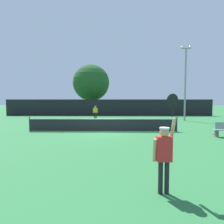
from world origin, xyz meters
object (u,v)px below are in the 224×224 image
at_px(player_serving, 164,150).
at_px(tennis_ball, 81,127).
at_px(parked_car_mid, 150,108).
at_px(light_pole, 185,78).
at_px(large_tree, 91,83).
at_px(parked_car_near, 124,108).
at_px(player_receiving, 95,111).
at_px(spare_racket, 215,134).

distance_m(player_serving, tennis_ball, 12.85).
bearing_deg(parked_car_mid, light_pole, -85.43).
bearing_deg(parked_car_mid, large_tree, 174.92).
relative_size(light_pole, large_tree, 0.99).
bearing_deg(player_serving, parked_car_near, 89.21).
bearing_deg(player_receiving, spare_racket, 131.27).
bearing_deg(player_receiving, light_pole, 170.36).
relative_size(light_pole, parked_car_mid, 1.87).
height_order(player_serving, parked_car_near, player_serving).
bearing_deg(parked_car_near, tennis_ball, -94.87).
bearing_deg(spare_racket, player_serving, -122.26).
xyz_separation_m(player_serving, player_receiving, (-3.57, 19.07, -0.21)).
bearing_deg(parked_car_near, parked_car_mid, -23.56).
height_order(light_pole, parked_car_near, light_pole).
xyz_separation_m(player_receiving, parked_car_near, (4.01, 12.83, -0.15)).
bearing_deg(parked_car_mid, parked_car_near, 144.63).
height_order(player_receiving, spare_racket, player_receiving).
distance_m(light_pole, parked_car_near, 16.14).
bearing_deg(light_pole, player_receiving, 170.36).
height_order(player_receiving, tennis_ball, player_receiving).
bearing_deg(parked_car_mid, player_serving, -102.69).
bearing_deg(tennis_ball, spare_racket, -19.45).
bearing_deg(player_serving, parked_car_mid, 81.01).
xyz_separation_m(spare_racket, light_pole, (0.86, 8.66, 4.58)).
xyz_separation_m(light_pole, parked_car_mid, (-1.73, 11.93, -3.82)).
bearing_deg(player_serving, large_tree, 100.08).
relative_size(spare_racket, parked_car_near, 0.12).
height_order(parked_car_near, parked_car_mid, same).
relative_size(player_serving, parked_car_near, 0.58).
bearing_deg(parked_car_near, player_receiving, -99.26).
xyz_separation_m(spare_racket, large_tree, (-10.76, 20.82, 5.04)).
bearing_deg(large_tree, parked_car_near, 22.42).
xyz_separation_m(player_receiving, tennis_ball, (-0.55, -6.95, -0.90)).
distance_m(tennis_ball, spare_racket, 10.21).
bearing_deg(parked_car_mid, player_receiving, -132.42).
bearing_deg(player_receiving, parked_car_mid, -128.72).
height_order(spare_racket, parked_car_near, parked_car_near).
bearing_deg(large_tree, tennis_ball, -86.27).
xyz_separation_m(player_receiving, large_tree, (-1.68, 10.48, 4.13)).
bearing_deg(parked_car_mid, tennis_ball, -120.69).
bearing_deg(light_pole, spare_racket, -95.68).
bearing_deg(player_receiving, large_tree, -80.88).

